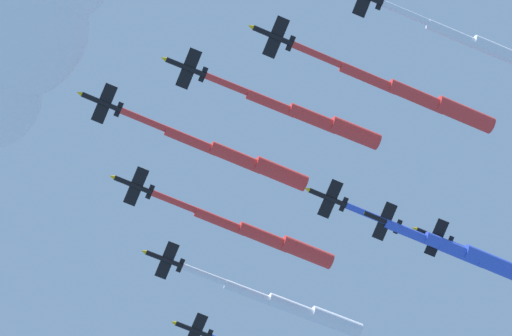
% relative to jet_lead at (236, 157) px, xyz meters
% --- Properties ---
extents(jet_lead, '(22.12, 50.71, 4.49)m').
position_rel_jet_lead_xyz_m(jet_lead, '(0.00, 0.00, 0.00)').
color(jet_lead, black).
extents(jet_port_inner, '(21.80, 47.34, 4.43)m').
position_rel_jet_lead_xyz_m(jet_port_inner, '(17.95, 5.24, -0.36)').
color(jet_port_inner, black).
extents(jet_starboard_inner, '(22.13, 50.66, 4.51)m').
position_rel_jet_lead_xyz_m(jet_starboard_inner, '(-9.30, 17.24, -1.51)').
color(jet_starboard_inner, black).
extents(jet_port_mid, '(23.43, 53.05, 4.50)m').
position_rel_jet_lead_xyz_m(jet_port_mid, '(37.18, 16.40, -3.46)').
color(jet_port_mid, black).
extents(jet_starboard_mid, '(22.96, 51.42, 4.45)m').
position_rel_jet_lead_xyz_m(jet_starboard_mid, '(-18.06, 35.02, -1.01)').
color(jet_starboard_mid, black).
extents(jet_port_outer, '(23.08, 50.34, 4.53)m').
position_rel_jet_lead_xyz_m(jet_port_outer, '(55.13, 22.06, -1.33)').
color(jet_port_outer, black).
extents(jet_trail_port, '(21.36, 48.23, 4.45)m').
position_rel_jet_lead_xyz_m(jet_trail_port, '(17.20, 47.82, -1.99)').
color(jet_trail_port, black).
extents(jet_trail_starboard, '(21.36, 48.77, 4.53)m').
position_rel_jet_lead_xyz_m(jet_trail_starboard, '(21.64, 60.52, -2.23)').
color(jet_trail_starboard, black).
extents(cloud_puff, '(54.66, 39.97, 32.32)m').
position_rel_jet_lead_xyz_m(cloud_puff, '(-13.43, -52.66, 9.60)').
color(cloud_puff, white).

